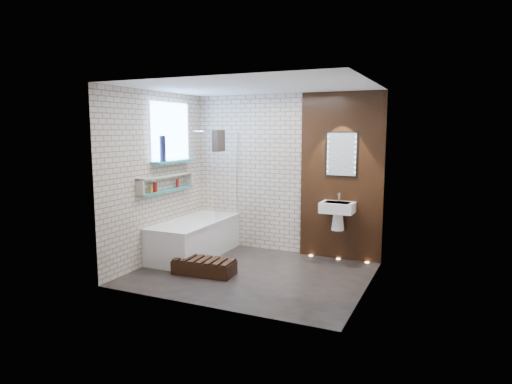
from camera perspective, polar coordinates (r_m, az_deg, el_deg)
The scene contains 15 objects.
ground at distance 6.42m, azimuth -0.56°, elevation -10.40°, with size 3.20×3.20×0.00m, color black.
room_shell at distance 6.13m, azimuth -0.58°, elevation 1.21°, with size 3.24×3.20×2.60m.
walnut_panel at distance 7.02m, azimuth 10.91°, elevation 1.93°, with size 1.30×0.06×2.60m, color black.
clerestory_window at distance 7.18m, azimuth -10.89°, elevation 6.87°, with size 0.18×1.00×0.94m.
display_niche at distance 7.04m, azimuth -11.41°, elevation 1.12°, with size 0.14×1.30×0.26m.
bathtub at distance 7.28m, azimuth -7.87°, elevation -5.84°, with size 0.79×1.74×0.70m.
bath_screen at distance 7.31m, azimuth -3.82°, elevation 2.14°, with size 0.01×0.78×1.40m, color white.
towel at distance 7.06m, azimuth -4.83°, elevation 6.56°, with size 0.10×0.26×0.34m, color #292321.
shower_head at distance 7.54m, azimuth -6.57°, elevation 7.76°, with size 0.18×0.18×0.02m, color silver.
washbasin at distance 6.90m, azimuth 10.42°, elevation -2.45°, with size 0.50×0.36×0.58m.
led_mirror at distance 6.95m, azimuth 10.91°, elevation 4.77°, with size 0.50×0.02×0.70m.
walnut_step at distance 6.40m, azimuth -6.66°, elevation -9.59°, with size 0.86×0.38×0.19m, color black.
niche_bottles at distance 6.94m, azimuth -12.05°, elevation 0.71°, with size 0.06×0.73×0.15m.
sill_vases at distance 6.89m, azimuth -11.88°, elevation 5.49°, with size 0.09×0.09×0.39m.
floor_uplights at distance 7.20m, azimuth 10.50°, elevation -8.42°, with size 0.96×0.06×0.01m.
Camera 1 is at (2.57, -5.52, 2.03)m, focal length 31.19 mm.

